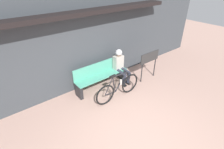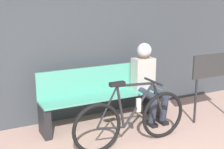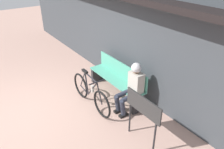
{
  "view_description": "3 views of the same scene",
  "coord_description": "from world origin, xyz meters",
  "px_view_note": "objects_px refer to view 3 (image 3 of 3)",
  "views": [
    {
      "loc": [
        -2.26,
        -2.06,
        3.46
      ],
      "look_at": [
        0.65,
        1.63,
        0.69
      ],
      "focal_mm": 28.0,
      "sensor_mm": 36.0,
      "label": 1
    },
    {
      "loc": [
        -1.32,
        -1.97,
        1.93
      ],
      "look_at": [
        0.54,
        1.68,
        0.89
      ],
      "focal_mm": 50.0,
      "sensor_mm": 36.0,
      "label": 2
    },
    {
      "loc": [
        4.49,
        -0.83,
        3.28
      ],
      "look_at": [
        0.81,
        1.8,
        0.79
      ],
      "focal_mm": 35.0,
      "sensor_mm": 36.0,
      "label": 3
    }
  ],
  "objects_px": {
    "signboard": "(143,109)",
    "person_seated": "(132,84)",
    "park_bench_near": "(117,80)",
    "bicycle": "(91,93)"
  },
  "relations": [
    {
      "from": "bicycle",
      "to": "person_seated",
      "type": "distance_m",
      "value": 1.05
    },
    {
      "from": "person_seated",
      "to": "park_bench_near",
      "type": "bearing_deg",
      "value": 170.33
    },
    {
      "from": "signboard",
      "to": "person_seated",
      "type": "bearing_deg",
      "value": 150.06
    },
    {
      "from": "signboard",
      "to": "park_bench_near",
      "type": "bearing_deg",
      "value": 158.49
    },
    {
      "from": "park_bench_near",
      "to": "bicycle",
      "type": "relative_size",
      "value": 1.15
    },
    {
      "from": "park_bench_near",
      "to": "bicycle",
      "type": "distance_m",
      "value": 0.84
    },
    {
      "from": "bicycle",
      "to": "person_seated",
      "type": "xyz_separation_m",
      "value": [
        0.69,
        0.71,
        0.33
      ]
    },
    {
      "from": "park_bench_near",
      "to": "signboard",
      "type": "height_order",
      "value": "signboard"
    },
    {
      "from": "park_bench_near",
      "to": "bicycle",
      "type": "height_order",
      "value": "bicycle"
    },
    {
      "from": "person_seated",
      "to": "signboard",
      "type": "xyz_separation_m",
      "value": [
        0.91,
        -0.52,
        0.1
      ]
    }
  ]
}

